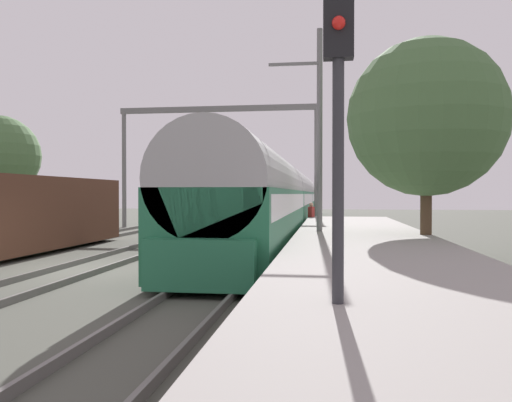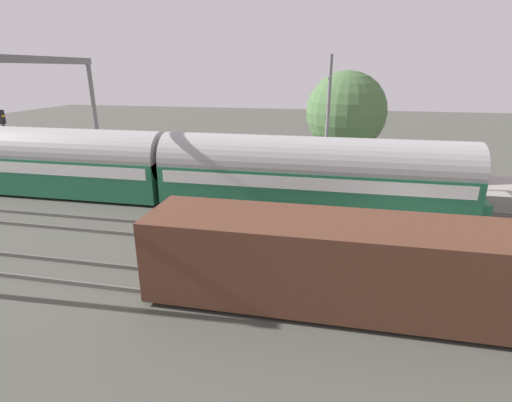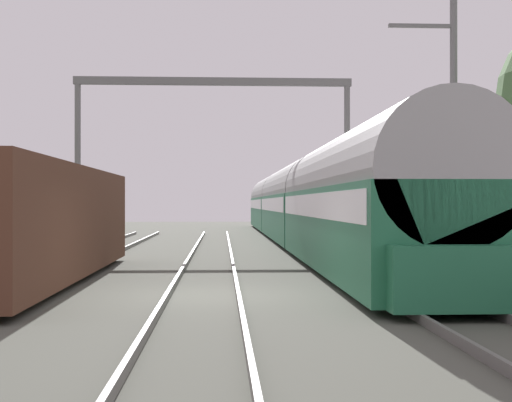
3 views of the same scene
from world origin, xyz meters
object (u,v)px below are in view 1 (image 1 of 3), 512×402
at_px(freight_car, 9,215).
at_px(person_crossing, 311,215).
at_px(catenary_gantry, 218,140).
at_px(railway_signal_far, 317,183).
at_px(passenger_train, 288,197).
at_px(railway_signal_near, 338,125).

xyz_separation_m(freight_car, person_crossing, (10.43, 12.08, -0.44)).
bearing_deg(catenary_gantry, railway_signal_far, 47.19).
bearing_deg(passenger_train, railway_signal_far, 64.25).
height_order(railway_signal_far, catenary_gantry, catenary_gantry).
xyz_separation_m(person_crossing, railway_signal_near, (1.02, -22.82, 2.01)).
bearing_deg(passenger_train, freight_car, -115.45).
bearing_deg(passenger_train, railway_signal_near, -84.47).
height_order(passenger_train, freight_car, passenger_train).
xyz_separation_m(person_crossing, catenary_gantry, (-6.10, 3.33, 4.64)).
height_order(freight_car, railway_signal_near, railway_signal_near).
relative_size(person_crossing, railway_signal_near, 0.37).
distance_m(freight_car, railway_signal_far, 24.58).
distance_m(person_crossing, catenary_gantry, 8.36).
distance_m(railway_signal_near, railway_signal_far, 32.90).
relative_size(freight_car, railway_signal_far, 2.75).
distance_m(passenger_train, railway_signal_far, 4.54).
relative_size(freight_car, railway_signal_near, 2.75).
bearing_deg(railway_signal_far, person_crossing, -90.77).
relative_size(freight_car, person_crossing, 7.51).
height_order(railway_signal_near, railway_signal_far, railway_signal_far).
relative_size(passenger_train, freight_car, 3.78).
xyz_separation_m(passenger_train, railway_signal_near, (2.80, -28.91, 1.07)).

